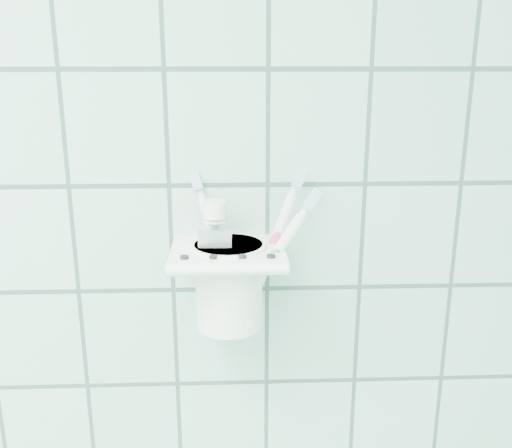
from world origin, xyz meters
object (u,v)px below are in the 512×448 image
toothbrush_pink (237,247)px  toothpaste_tube (215,254)px  cup (229,282)px  toothbrush_orange (229,246)px  holder_bracket (228,255)px  toothbrush_blue (246,241)px

toothbrush_pink → toothpaste_tube: 0.03m
cup → toothbrush_orange: (0.00, -0.01, 0.05)m
cup → toothbrush_orange: bearing=-88.5°
toothbrush_orange → cup: bearing=110.6°
holder_bracket → toothpaste_tube: toothpaste_tube is taller
toothbrush_pink → toothbrush_orange: size_ratio=0.99×
toothbrush_pink → toothpaste_tube: bearing=-176.6°
holder_bracket → toothpaste_tube: bearing=-165.4°
holder_bracket → toothbrush_orange: bearing=-85.2°
toothbrush_pink → toothbrush_blue: size_ratio=0.96×
toothbrush_orange → holder_bracket: bearing=114.0°
cup → toothbrush_blue: (0.02, 0.00, 0.05)m
holder_bracket → toothbrush_pink: (0.01, -0.00, 0.01)m
toothbrush_pink → toothbrush_blue: toothbrush_blue is taller
holder_bracket → toothbrush_blue: size_ratio=0.69×
toothbrush_pink → toothbrush_orange: bearing=-150.3°
holder_bracket → toothbrush_pink: bearing=-17.4°
holder_bracket → toothbrush_orange: toothbrush_orange is taller
toothbrush_blue → toothpaste_tube: (-0.04, -0.01, -0.01)m
cup → toothbrush_pink: (0.01, -0.01, 0.05)m
holder_bracket → toothpaste_tube: size_ratio=0.89×
holder_bracket → cup: size_ratio=1.28×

